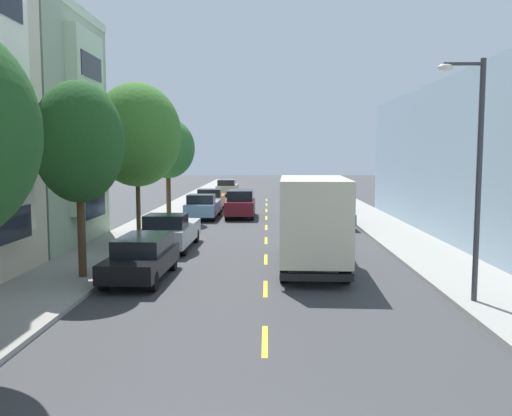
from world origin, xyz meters
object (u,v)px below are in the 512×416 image
street_tree_farthest (168,148)px  parked_wagon_white (305,188)px  street_lamp (474,163)px  parked_pickup_champagne (227,188)px  parked_pickup_silver (170,232)px  parked_hatchback_red (312,193)px  street_tree_second (79,142)px  parked_pickup_sky (203,207)px  parked_pickup_orange (211,200)px  parked_wagon_black (142,257)px  parked_sedan_navy (323,202)px  moving_burgundy_sedan (241,204)px  parked_hatchback_teal (336,215)px  delivery_box_truck (313,218)px  street_tree_third (137,135)px

street_tree_farthest → parked_wagon_white: 26.49m
street_lamp → parked_pickup_champagne: 43.71m
parked_pickup_silver → parked_hatchback_red: size_ratio=1.32×
street_lamp → parked_pickup_silver: 14.28m
street_tree_second → parked_pickup_sky: (2.05, 18.46, -3.97)m
parked_pickup_orange → parked_wagon_white: bearing=62.4°
parked_pickup_champagne → parked_hatchback_red: size_ratio=1.32×
street_tree_second → parked_wagon_black: (2.04, 0.22, -4.00)m
street_tree_farthest → parked_pickup_champagne: 23.23m
parked_sedan_navy → street_lamp: bearing=-86.6°
street_tree_second → parked_hatchback_red: (10.63, 32.29, -4.04)m
parked_hatchback_red → moving_burgundy_sedan: (-6.03, -13.24, 0.23)m
street_lamp → parked_wagon_black: (-10.31, 3.12, -3.34)m
parked_hatchback_teal → parked_pickup_champagne: bearing=108.3°
street_tree_farthest → parked_pickup_silver: (1.96, -10.39, -3.95)m
parked_hatchback_red → parked_pickup_orange: 11.87m
street_tree_farthest → parked_hatchback_teal: (10.62, -2.69, -4.02)m
delivery_box_truck → parked_hatchback_teal: 12.23m
parked_hatchback_teal → parked_hatchback_red: (0.01, 18.27, 0.00)m
parked_hatchback_teal → moving_burgundy_sedan: bearing=140.1°
street_tree_second → parked_pickup_champagne: bearing=86.8°
street_tree_third → parked_sedan_navy: street_tree_third is taller
delivery_box_truck → parked_pickup_sky: size_ratio=1.41×
street_tree_farthest → street_lamp: 23.18m
street_tree_farthest → parked_sedan_navy: bearing=31.7°
parked_pickup_champagne → parked_sedan_navy: size_ratio=1.18×
street_lamp → parked_wagon_white: bearing=92.3°
street_tree_farthest → parked_pickup_orange: (1.99, 7.46, -3.95)m
parked_wagon_black → moving_burgundy_sedan: size_ratio=0.99×
street_lamp → delivery_box_truck: (-4.16, 4.99, -2.17)m
moving_burgundy_sedan → parked_hatchback_teal: bearing=-39.9°
street_tree_second → parked_sedan_navy: 26.03m
street_tree_third → parked_wagon_white: (10.60, 32.30, -4.55)m
street_tree_second → street_tree_third: bearing=90.0°
moving_burgundy_sedan → delivery_box_truck: bearing=-78.0°
parked_hatchback_teal → parked_sedan_navy: parked_hatchback_teal is taller
parked_wagon_white → parked_hatchback_teal: bearing=-90.0°
parked_hatchback_red → parked_wagon_black: same height
street_tree_farthest → delivery_box_truck: bearing=-60.7°
parked_wagon_white → parked_pickup_champagne: parked_pickup_champagne is taller
parked_wagon_white → parked_pickup_orange: 18.61m
parked_pickup_champagne → parked_pickup_silver: bearing=-90.4°
street_tree_third → street_lamp: size_ratio=1.12×
street_tree_farthest → parked_wagon_black: 17.08m
parked_hatchback_teal → parked_pickup_orange: 13.32m
parked_pickup_sky → parked_wagon_black: bearing=-90.0°
street_tree_second → delivery_box_truck: (8.19, 2.09, -2.83)m
parked_pickup_silver → parked_pickup_orange: 17.85m
parked_pickup_orange → moving_burgundy_sedan: bearing=-62.9°
parked_pickup_champagne → moving_burgundy_sedan: moving_burgundy_sedan is taller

